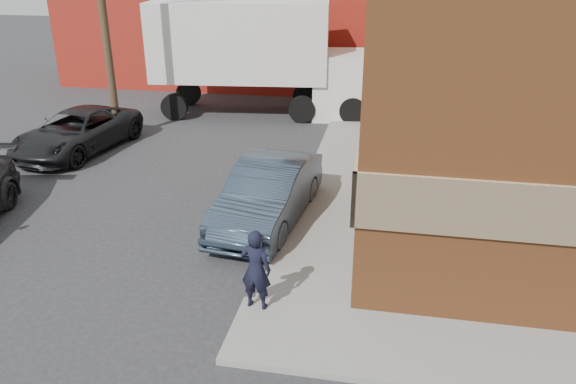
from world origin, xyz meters
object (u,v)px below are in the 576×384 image
at_px(warehouse, 239,21).
at_px(box_truck, 262,51).
at_px(man, 256,269).
at_px(sedan, 268,193).
at_px(suv_a, 77,131).

xyz_separation_m(warehouse, box_truck, (2.85, -6.95, -0.30)).
bearing_deg(man, sedan, -74.18).
height_order(man, suv_a, man).
distance_m(warehouse, man, 21.15).
distance_m(man, sedan, 3.74).
xyz_separation_m(man, suv_a, (-7.88, 7.66, -0.22)).
relative_size(warehouse, suv_a, 3.38).
bearing_deg(box_truck, sedan, -82.46).
bearing_deg(suv_a, man, -35.73).
xyz_separation_m(suv_a, box_truck, (4.93, 5.64, 1.84)).
height_order(warehouse, suv_a, warehouse).
bearing_deg(warehouse, suv_a, -99.40).
relative_size(warehouse, man, 10.51).
distance_m(sedan, box_truck, 10.05).
bearing_deg(warehouse, box_truck, -67.72).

